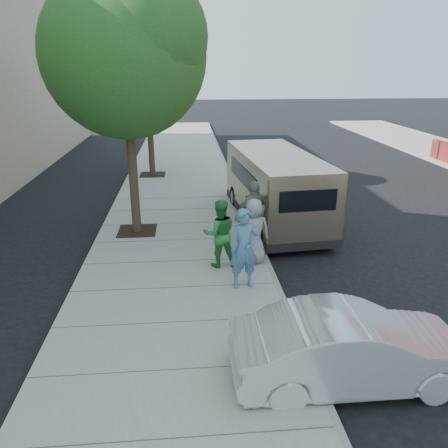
{
  "coord_description": "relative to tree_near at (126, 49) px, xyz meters",
  "views": [
    {
      "loc": [
        -0.68,
        -10.82,
        5.15
      ],
      "look_at": [
        0.29,
        0.19,
        1.1
      ],
      "focal_mm": 35.0,
      "sensor_mm": 36.0,
      "label": 1
    }
  ],
  "objects": [
    {
      "name": "parking_meter",
      "position": [
        3.45,
        -0.95,
        -4.41
      ],
      "size": [
        0.3,
        0.2,
        1.36
      ],
      "rotation": [
        0.0,
        0.0,
        0.39
      ],
      "color": "gray",
      "rests_on": "sidewalk"
    },
    {
      "name": "tree_far",
      "position": [
        -0.0,
        7.6,
        -0.66
      ],
      "size": [
        3.92,
        3.8,
        6.49
      ],
      "color": "black",
      "rests_on": "sidewalk"
    },
    {
      "name": "person_green_shirt",
      "position": [
        2.39,
        -2.76,
        -4.5
      ],
      "size": [
        0.94,
        0.76,
        1.8
      ],
      "primitive_type": "imported",
      "rotation": [
        0.0,
        0.0,
        3.23
      ],
      "color": "#2B8437",
      "rests_on": "sidewalk"
    },
    {
      "name": "tree_near",
      "position": [
        0.0,
        0.0,
        0.0
      ],
      "size": [
        4.62,
        4.6,
        7.53
      ],
      "color": "black",
      "rests_on": "sidewalk"
    },
    {
      "name": "sidewalk",
      "position": [
        1.25,
        -2.4,
        -5.47
      ],
      "size": [
        5.0,
        60.0,
        0.15
      ],
      "primitive_type": "cube",
      "color": "gray",
      "rests_on": "ground"
    },
    {
      "name": "person_striped_polo",
      "position": [
        3.45,
        -1.75,
        -4.39
      ],
      "size": [
        1.25,
        0.72,
        2.0
      ],
      "primitive_type": "imported",
      "rotation": [
        0.0,
        0.0,
        3.34
      ],
      "color": "gray",
      "rests_on": "sidewalk"
    },
    {
      "name": "van",
      "position": [
        4.54,
        0.85,
        -4.28
      ],
      "size": [
        2.72,
        6.63,
        2.4
      ],
      "rotation": [
        0.0,
        0.0,
        0.09
      ],
      "color": "tan",
      "rests_on": "ground"
    },
    {
      "name": "curb_face",
      "position": [
        3.69,
        -2.4,
        -5.47
      ],
      "size": [
        0.12,
        60.0,
        0.16
      ],
      "primitive_type": "cube",
      "color": "gray",
      "rests_on": "ground"
    },
    {
      "name": "person_officer",
      "position": [
        2.87,
        -3.96,
        -4.43
      ],
      "size": [
        0.77,
        0.56,
        1.93
      ],
      "primitive_type": "imported",
      "rotation": [
        0.0,
        0.0,
        0.15
      ],
      "color": "teal",
      "rests_on": "sidewalk"
    },
    {
      "name": "ground",
      "position": [
        2.25,
        -2.4,
        -5.55
      ],
      "size": [
        120.0,
        120.0,
        0.0
      ],
      "primitive_type": "plane",
      "color": "black",
      "rests_on": "ground"
    },
    {
      "name": "person_gray_shirt",
      "position": [
        3.29,
        -2.65,
        -4.52
      ],
      "size": [
        0.89,
        0.61,
        1.76
      ],
      "primitive_type": "imported",
      "rotation": [
        0.0,
        0.0,
        3.2
      ],
      "color": "gray",
      "rests_on": "sidewalk"
    },
    {
      "name": "sedan",
      "position": [
        4.27,
        -7.29,
        -4.87
      ],
      "size": [
        4.09,
        1.45,
        1.35
      ],
      "primitive_type": "imported",
      "rotation": [
        0.0,
        0.0,
        1.58
      ],
      "color": "silver",
      "rests_on": "ground"
    }
  ]
}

